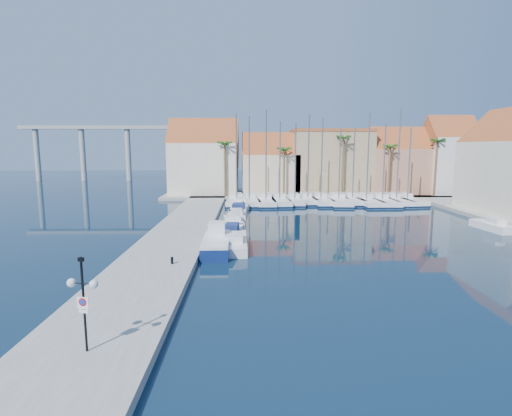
{
  "coord_description": "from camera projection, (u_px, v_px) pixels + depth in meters",
  "views": [
    {
      "loc": [
        -2.15,
        -25.77,
        8.78
      ],
      "look_at": [
        -1.37,
        12.22,
        3.0
      ],
      "focal_mm": 28.0,
      "sensor_mm": 36.0,
      "label": 1
    }
  ],
  "objects": [
    {
      "name": "palm_4",
      "position": [
        437.0,
        143.0,
        67.52
      ],
      "size": [
        2.6,
        2.6,
        10.65
      ],
      "color": "brown",
      "rests_on": "shore_north"
    },
    {
      "name": "motorboat_west_3",
      "position": [
        236.0,
        216.0,
        48.86
      ],
      "size": [
        2.35,
        6.29,
        1.4
      ],
      "rotation": [
        0.0,
        0.0,
        0.06
      ],
      "color": "white",
      "rests_on": "ground"
    },
    {
      "name": "building_4",
      "position": [
        448.0,
        158.0,
        71.95
      ],
      "size": [
        8.3,
        8.0,
        14.0
      ],
      "color": "silver",
      "rests_on": "shore_north"
    },
    {
      "name": "sailboat_6",
      "position": [
        320.0,
        200.0,
        62.99
      ],
      "size": [
        3.12,
        10.28,
        13.2
      ],
      "rotation": [
        0.0,
        0.0,
        0.04
      ],
      "color": "white",
      "rests_on": "ground"
    },
    {
      "name": "building_0",
      "position": [
        204.0,
        160.0,
        72.1
      ],
      "size": [
        12.3,
        9.0,
        13.5
      ],
      "color": "beige",
      "rests_on": "shore_north"
    },
    {
      "name": "lamp_post",
      "position": [
        83.0,
        290.0,
        15.98
      ],
      "size": [
        1.33,
        0.57,
        3.99
      ],
      "rotation": [
        0.0,
        0.0,
        -0.21
      ],
      "color": "black",
      "rests_on": "quay_west"
    },
    {
      "name": "motorboat_west_1",
      "position": [
        233.0,
        231.0,
        39.63
      ],
      "size": [
        2.16,
        5.62,
        1.4
      ],
      "rotation": [
        0.0,
        0.0,
        -0.07
      ],
      "color": "white",
      "rests_on": "ground"
    },
    {
      "name": "motorboat_east_1",
      "position": [
        492.0,
        226.0,
        42.62
      ],
      "size": [
        2.23,
        5.4,
        1.4
      ],
      "rotation": [
        0.0,
        0.0,
        0.11
      ],
      "color": "white",
      "rests_on": "ground"
    },
    {
      "name": "motorboat_west_6",
      "position": [
        236.0,
        199.0,
        64.56
      ],
      "size": [
        1.92,
        5.11,
        1.4
      ],
      "rotation": [
        0.0,
        0.0,
        0.06
      ],
      "color": "white",
      "rests_on": "ground"
    },
    {
      "name": "sailboat_2",
      "position": [
        266.0,
        200.0,
        62.04
      ],
      "size": [
        2.92,
        10.2,
        14.32
      ],
      "rotation": [
        0.0,
        0.0,
        0.02
      ],
      "color": "white",
      "rests_on": "ground"
    },
    {
      "name": "fishing_boat",
      "position": [
        216.0,
        242.0,
        33.94
      ],
      "size": [
        2.34,
        6.65,
        2.31
      ],
      "rotation": [
        0.0,
        0.0,
        0.02
      ],
      "color": "navy",
      "rests_on": "ground"
    },
    {
      "name": "motorboat_west_2",
      "position": [
        234.0,
        222.0,
        44.79
      ],
      "size": [
        2.58,
        6.34,
        1.4
      ],
      "rotation": [
        0.0,
        0.0,
        0.1
      ],
      "color": "white",
      "rests_on": "ground"
    },
    {
      "name": "sailboat_1",
      "position": [
        249.0,
        200.0,
        62.49
      ],
      "size": [
        3.7,
        10.84,
        13.4
      ],
      "rotation": [
        0.0,
        0.0,
        0.09
      ],
      "color": "white",
      "rests_on": "ground"
    },
    {
      "name": "sailboat_11",
      "position": [
        395.0,
        200.0,
        62.73
      ],
      "size": [
        2.75,
        10.23,
        14.64
      ],
      "rotation": [
        0.0,
        0.0,
        0.01
      ],
      "color": "white",
      "rests_on": "ground"
    },
    {
      "name": "palm_3",
      "position": [
        390.0,
        148.0,
        67.5
      ],
      "size": [
        2.6,
        2.6,
        9.65
      ],
      "color": "brown",
      "rests_on": "shore_north"
    },
    {
      "name": "motorboat_west_5",
      "position": [
        242.0,
        203.0,
        59.77
      ],
      "size": [
        2.27,
        6.67,
        1.4
      ],
      "rotation": [
        0.0,
        0.0,
        0.02
      ],
      "color": "white",
      "rests_on": "ground"
    },
    {
      "name": "bollard",
      "position": [
        172.0,
        260.0,
        28.62
      ],
      "size": [
        0.2,
        0.2,
        0.5
      ],
      "primitive_type": "cylinder",
      "color": "black",
      "rests_on": "quay_west"
    },
    {
      "name": "viaduct",
      "position": [
        108.0,
        142.0,
        105.55
      ],
      "size": [
        48.0,
        2.2,
        14.45
      ],
      "color": "#9E9E99",
      "rests_on": "ground"
    },
    {
      "name": "palm_2",
      "position": [
        343.0,
        140.0,
        67.13
      ],
      "size": [
        2.6,
        2.6,
        11.15
      ],
      "color": "brown",
      "rests_on": "shore_north"
    },
    {
      "name": "sailboat_4",
      "position": [
        294.0,
        200.0,
        62.46
      ],
      "size": [
        2.35,
        8.85,
        12.46
      ],
      "rotation": [
        0.0,
        0.0,
        -0.0
      ],
      "color": "white",
      "rests_on": "ground"
    },
    {
      "name": "sailboat_0",
      "position": [
        237.0,
        200.0,
        62.32
      ],
      "size": [
        3.13,
        10.47,
        13.79
      ],
      "rotation": [
        0.0,
        0.0,
        -0.04
      ],
      "color": "white",
      "rests_on": "ground"
    },
    {
      "name": "building_3",
      "position": [
        396.0,
        164.0,
        72.92
      ],
      "size": [
        10.3,
        8.0,
        12.0
      ],
      "color": "tan",
      "rests_on": "shore_north"
    },
    {
      "name": "palm_0",
      "position": [
        225.0,
        146.0,
        66.86
      ],
      "size": [
        2.6,
        2.6,
        10.15
      ],
      "color": "brown",
      "rests_on": "shore_north"
    },
    {
      "name": "sailboat_5",
      "position": [
        307.0,
        199.0,
        63.4
      ],
      "size": [
        2.79,
        8.51,
        13.79
      ],
      "rotation": [
        0.0,
        0.0,
        0.07
      ],
      "color": "white",
      "rests_on": "ground"
    },
    {
      "name": "palm_1",
      "position": [
        284.0,
        151.0,
        67.21
      ],
      "size": [
        2.6,
        2.6,
        9.15
      ],
      "color": "brown",
      "rests_on": "shore_north"
    },
    {
      "name": "quay_west",
      "position": [
        180.0,
        233.0,
        39.96
      ],
      "size": [
        6.0,
        77.0,
        0.5
      ],
      "primitive_type": "cube",
      "color": "gray",
      "rests_on": "ground"
    },
    {
      "name": "motorboat_west_0",
      "position": [
        233.0,
        242.0,
        35.16
      ],
      "size": [
        2.56,
        7.48,
        1.4
      ],
      "rotation": [
        0.0,
        0.0,
        0.02
      ],
      "color": "white",
      "rests_on": "ground"
    },
    {
      "name": "building_1",
      "position": [
        271.0,
        167.0,
        72.53
      ],
      "size": [
        10.3,
        8.0,
        11.0
      ],
      "color": "beige",
      "rests_on": "shore_north"
    },
    {
      "name": "sailboat_8",
      "position": [
        351.0,
        200.0,
        63.04
      ],
      "size": [
        2.77,
        8.98,
        11.79
      ],
      "rotation": [
        0.0,
        0.0,
        0.05
      ],
      "color": "white",
      "rests_on": "ground"
    },
    {
      "name": "shore_north",
      "position": [
        313.0,
        194.0,
        74.44
      ],
      "size": [
        54.0,
        16.0,
        0.5
      ],
      "primitive_type": "cube",
      "color": "gray",
      "rests_on": "ground"
    },
    {
      "name": "sailboat_12",
      "position": [
        405.0,
        200.0,
        63.02
      ],
      "size": [
        3.51,
        10.43,
        11.82
      ],
      "rotation": [
        0.0,
        0.0,
        0.08
      ],
      "color": "white",
      "rests_on": "ground"
    },
    {
      "name": "sailboat_10",
      "position": [
        381.0,
        200.0,
        62.38
      ],
      "size": [
        3.15,
        11.32,
        12.24
      ],
      "rotation": [
        0.0,
        0.0,
        -0.02
      ],
      "color": "white",
      "rests_on": "ground"
    },
    {
      "name": "sailboat_3",
      "position": [
        279.0,
        200.0,
        62.49
      ],
      "size": [
        3.29,
        10.46,
        12.71
      ],
      "rotation": [
        0.0,
        0.0,
        0.06
      ],
      "color": "white",
      "rests_on": "ground"
    },
    {
      "name": "sailboat_9",
      "position": [
        365.0,
        201.0,
        62.15
      ],
      "size": [
        3.35,
        11.05,
        14.0
      ],
      "rotation": [
        0.0,
        0.0,
        0.04
      ],
      "color": "white",
      "rests_on": "ground"
    },
    {
      "name": "sailboat_7",
      "position": [
        338.0,
        200.0,
        62.72
      ],
      "size": [
        3.66,
        11.45,
        11.58
      ],
      "rotation": [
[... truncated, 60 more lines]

